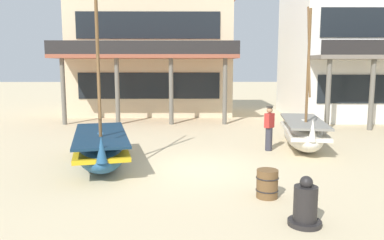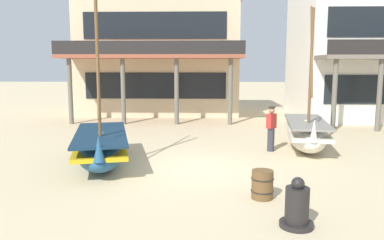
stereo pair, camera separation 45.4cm
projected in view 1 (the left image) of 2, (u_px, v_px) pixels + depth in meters
name	position (u px, v px, depth m)	size (l,w,h in m)	color
ground_plane	(192.00, 169.00, 11.85)	(120.00, 120.00, 0.00)	#CCB78E
fishing_boat_near_left	(101.00, 147.00, 12.25)	(2.61, 4.81, 5.58)	#23517A
fishing_boat_centre_large	(303.00, 132.00, 14.71)	(2.00, 4.31, 5.36)	silver
fisherman_by_hull	(269.00, 129.00, 14.29)	(0.41, 0.41, 1.68)	#33333D
capstan_winch	(305.00, 206.00, 7.66)	(0.68, 0.68, 1.03)	black
wooden_barrel	(267.00, 184.00, 9.26)	(0.56, 0.56, 0.70)	brown
harbor_building_main	(152.00, 57.00, 25.09)	(10.54, 8.16, 7.43)	beige
harbor_building_annex	(353.00, 29.00, 23.24)	(7.83, 9.07, 10.77)	white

